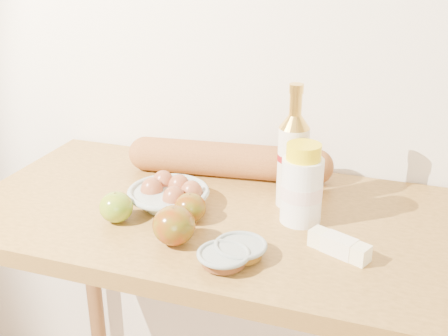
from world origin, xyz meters
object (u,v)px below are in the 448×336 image
Objects in this scene: cream_bottle at (302,186)px; baguette at (228,160)px; table at (228,259)px; egg_bowl at (170,195)px; bourbon_bottle at (293,158)px.

cream_bottle is 0.29m from baguette.
baguette is at bearing 130.15° from cream_bottle.
cream_bottle is (0.16, 0.01, 0.21)m from table.
table is at bearing -78.62° from baguette.
table is 4.95× the size of egg_bowl.
egg_bowl is (-0.30, -0.03, -0.06)m from cream_bottle.
table is 0.26m from cream_bottle.
egg_bowl is at bearing -143.57° from bourbon_bottle.
egg_bowl is 0.45× the size of baguette.
table is 2.23× the size of baguette.
table is 0.20m from egg_bowl.
bourbon_bottle is 1.60× the size of cream_bottle.
bourbon_bottle is 0.53× the size of baguette.
cream_bottle is at bearing -45.62° from baguette.
egg_bowl is at bearing -174.82° from table.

